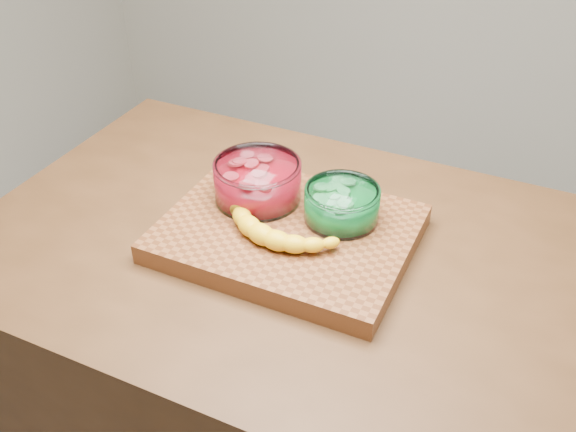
% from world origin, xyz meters
% --- Properties ---
extents(counter, '(1.20, 0.80, 0.90)m').
position_xyz_m(counter, '(0.00, 0.00, 0.45)').
color(counter, '#4A2C16').
rests_on(counter, ground).
extents(cutting_board, '(0.45, 0.35, 0.04)m').
position_xyz_m(cutting_board, '(0.00, 0.00, 0.92)').
color(cutting_board, brown).
rests_on(cutting_board, counter).
extents(bowl_red, '(0.17, 0.17, 0.08)m').
position_xyz_m(bowl_red, '(-0.09, 0.05, 0.98)').
color(bowl_red, white).
rests_on(bowl_red, cutting_board).
extents(bowl_green, '(0.14, 0.14, 0.06)m').
position_xyz_m(bowl_green, '(0.08, 0.06, 0.97)').
color(bowl_green, white).
rests_on(bowl_green, cutting_board).
extents(banana, '(0.27, 0.15, 0.04)m').
position_xyz_m(banana, '(-0.00, -0.03, 0.96)').
color(banana, yellow).
rests_on(banana, cutting_board).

